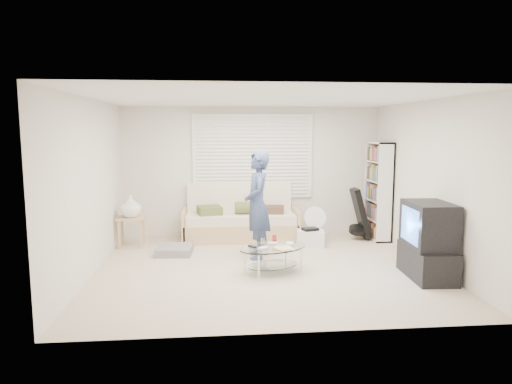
{
  "coord_description": "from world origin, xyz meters",
  "views": [
    {
      "loc": [
        -0.75,
        -6.6,
        2.04
      ],
      "look_at": [
        -0.11,
        0.3,
        1.11
      ],
      "focal_mm": 32.0,
      "sensor_mm": 36.0,
      "label": 1
    }
  ],
  "objects": [
    {
      "name": "futon_sofa",
      "position": [
        -0.27,
        1.88,
        0.35
      ],
      "size": [
        2.16,
        0.87,
        1.05
      ],
      "color": "tan",
      "rests_on": "ground"
    },
    {
      "name": "grey_floor_pillow",
      "position": [
        -1.42,
        0.91,
        0.06
      ],
      "size": [
        0.61,
        0.61,
        0.13
      ],
      "primitive_type": "cube",
      "rotation": [
        0.0,
        0.0,
        -0.07
      ],
      "color": "slate",
      "rests_on": "ground"
    },
    {
      "name": "standing_person",
      "position": [
        -0.07,
        0.55,
        0.86
      ],
      "size": [
        0.43,
        0.64,
        1.73
      ],
      "primitive_type": "imported",
      "rotation": [
        0.0,
        0.0,
        -1.59
      ],
      "color": "#304861",
      "rests_on": "ground"
    },
    {
      "name": "side_table",
      "position": [
        -2.22,
        1.46,
        0.69
      ],
      "size": [
        0.47,
        0.38,
        0.93
      ],
      "color": "tan",
      "rests_on": "ground"
    },
    {
      "name": "ground",
      "position": [
        0.0,
        0.0,
        0.0
      ],
      "size": [
        5.0,
        5.0,
        0.0
      ],
      "primitive_type": "plane",
      "color": "tan",
      "rests_on": "ground"
    },
    {
      "name": "bookshelf",
      "position": [
        2.32,
        1.67,
        0.92
      ],
      "size": [
        0.29,
        0.77,
        1.83
      ],
      "color": "white",
      "rests_on": "ground"
    },
    {
      "name": "window_blinds",
      "position": [
        0.0,
        2.2,
        1.55
      ],
      "size": [
        2.32,
        0.08,
        1.62
      ],
      "color": "silver",
      "rests_on": "ground"
    },
    {
      "name": "guitar_case",
      "position": [
        1.97,
        1.61,
        0.43
      ],
      "size": [
        0.39,
        0.36,
        0.95
      ],
      "color": "black",
      "rests_on": "ground"
    },
    {
      "name": "storage_bin",
      "position": [
        0.94,
        1.21,
        0.15
      ],
      "size": [
        0.51,
        0.39,
        0.33
      ],
      "color": "white",
      "rests_on": "ground"
    },
    {
      "name": "floor_fan",
      "position": [
        1.07,
        1.49,
        0.39
      ],
      "size": [
        0.41,
        0.27,
        0.67
      ],
      "color": "white",
      "rests_on": "ground"
    },
    {
      "name": "coffee_table",
      "position": [
        0.09,
        -0.25,
        0.31
      ],
      "size": [
        1.21,
        1.02,
        0.5
      ],
      "color": "silver",
      "rests_on": "ground"
    },
    {
      "name": "tv_unit",
      "position": [
        2.2,
        -0.67,
        0.52
      ],
      "size": [
        0.58,
        1.0,
        1.06
      ],
      "color": "black",
      "rests_on": "ground"
    },
    {
      "name": "room_shell",
      "position": [
        0.0,
        0.48,
        1.63
      ],
      "size": [
        5.02,
        4.52,
        2.51
      ],
      "color": "silver",
      "rests_on": "ground"
    }
  ]
}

